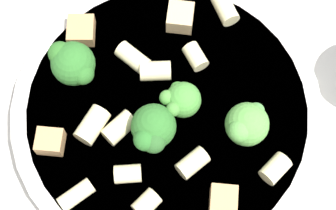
% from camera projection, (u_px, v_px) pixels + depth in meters
% --- Properties ---
extents(ground_plane, '(2.00, 2.00, 0.00)m').
position_uv_depth(ground_plane, '(168.00, 121.00, 0.51)').
color(ground_plane, beige).
extents(pasta_bowl, '(0.27, 0.27, 0.03)m').
position_uv_depth(pasta_bowl, '(168.00, 114.00, 0.49)').
color(pasta_bowl, silver).
rests_on(pasta_bowl, ground_plane).
extents(broccoli_floret_0, '(0.04, 0.04, 0.04)m').
position_uv_depth(broccoli_floret_0, '(248.00, 125.00, 0.45)').
color(broccoli_floret_0, '#84AD60').
rests_on(broccoli_floret_0, pasta_bowl).
extents(broccoli_floret_1, '(0.04, 0.04, 0.04)m').
position_uv_depth(broccoli_floret_1, '(74.00, 64.00, 0.47)').
color(broccoli_floret_1, '#9EC175').
rests_on(broccoli_floret_1, pasta_bowl).
extents(broccoli_floret_2, '(0.04, 0.04, 0.04)m').
position_uv_depth(broccoli_floret_2, '(154.00, 129.00, 0.45)').
color(broccoli_floret_2, '#93B766').
rests_on(broccoli_floret_2, pasta_bowl).
extents(broccoli_floret_3, '(0.03, 0.03, 0.04)m').
position_uv_depth(broccoli_floret_3, '(183.00, 102.00, 0.46)').
color(broccoli_floret_3, '#84AD60').
rests_on(broccoli_floret_3, pasta_bowl).
extents(rigatoni_0, '(0.03, 0.03, 0.02)m').
position_uv_depth(rigatoni_0, '(134.00, 58.00, 0.48)').
color(rigatoni_0, beige).
rests_on(rigatoni_0, pasta_bowl).
extents(rigatoni_1, '(0.02, 0.03, 0.02)m').
position_uv_depth(rigatoni_1, '(156.00, 71.00, 0.48)').
color(rigatoni_1, beige).
rests_on(rigatoni_1, pasta_bowl).
extents(rigatoni_2, '(0.02, 0.02, 0.01)m').
position_uv_depth(rigatoni_2, '(129.00, 174.00, 0.45)').
color(rigatoni_2, beige).
rests_on(rigatoni_2, pasta_bowl).
extents(rigatoni_3, '(0.03, 0.02, 0.01)m').
position_uv_depth(rigatoni_3, '(196.00, 57.00, 0.49)').
color(rigatoni_3, beige).
rests_on(rigatoni_3, pasta_bowl).
extents(rigatoni_4, '(0.03, 0.03, 0.02)m').
position_uv_depth(rigatoni_4, '(194.00, 163.00, 0.45)').
color(rigatoni_4, beige).
rests_on(rigatoni_4, pasta_bowl).
extents(rigatoni_5, '(0.03, 0.03, 0.02)m').
position_uv_depth(rigatoni_5, '(148.00, 203.00, 0.44)').
color(rigatoni_5, beige).
rests_on(rigatoni_5, pasta_bowl).
extents(rigatoni_6, '(0.03, 0.03, 0.01)m').
position_uv_depth(rigatoni_6, '(77.00, 195.00, 0.44)').
color(rigatoni_6, beige).
rests_on(rigatoni_6, pasta_bowl).
extents(rigatoni_7, '(0.03, 0.03, 0.02)m').
position_uv_depth(rigatoni_7, '(93.00, 125.00, 0.46)').
color(rigatoni_7, beige).
rests_on(rigatoni_7, pasta_bowl).
extents(rigatoni_8, '(0.03, 0.03, 0.02)m').
position_uv_depth(rigatoni_8, '(120.00, 128.00, 0.46)').
color(rigatoni_8, beige).
rests_on(rigatoni_8, pasta_bowl).
extents(rigatoni_9, '(0.03, 0.03, 0.02)m').
position_uv_depth(rigatoni_9, '(276.00, 169.00, 0.45)').
color(rigatoni_9, beige).
rests_on(rigatoni_9, pasta_bowl).
extents(rigatoni_10, '(0.03, 0.03, 0.02)m').
position_uv_depth(rigatoni_10, '(226.00, 8.00, 0.50)').
color(rigatoni_10, beige).
rests_on(rigatoni_10, pasta_bowl).
extents(chicken_chunk_0, '(0.02, 0.02, 0.02)m').
position_uv_depth(chicken_chunk_0, '(51.00, 142.00, 0.46)').
color(chicken_chunk_0, tan).
rests_on(chicken_chunk_0, pasta_bowl).
extents(chicken_chunk_1, '(0.03, 0.02, 0.02)m').
position_uv_depth(chicken_chunk_1, '(224.00, 202.00, 0.44)').
color(chicken_chunk_1, tan).
rests_on(chicken_chunk_1, pasta_bowl).
extents(chicken_chunk_2, '(0.03, 0.02, 0.01)m').
position_uv_depth(chicken_chunk_2, '(82.00, 30.00, 0.49)').
color(chicken_chunk_2, tan).
rests_on(chicken_chunk_2, pasta_bowl).
extents(chicken_chunk_3, '(0.03, 0.03, 0.02)m').
position_uv_depth(chicken_chunk_3, '(181.00, 17.00, 0.50)').
color(chicken_chunk_3, tan).
rests_on(chicken_chunk_3, pasta_bowl).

